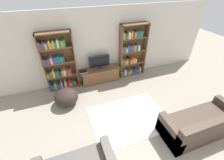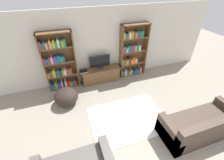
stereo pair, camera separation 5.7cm
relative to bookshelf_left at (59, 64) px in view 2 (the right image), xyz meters
The scene contains 9 objects.
wall_back 1.58m from the bookshelf_left, ahead, with size 8.80×0.06×2.60m.
bookshelf_left is the anchor object (origin of this frame).
bookshelf_right 2.67m from the bookshelf_left, ahead, with size 1.04×0.30×2.03m.
tv_stand 1.54m from the bookshelf_left, ahead, with size 1.47×0.44×0.55m.
television 1.39m from the bookshelf_left, ahead, with size 0.77×0.16×0.51m.
laptop 0.86m from the bookshelf_left, ahead, with size 0.29×0.23×0.03m.
area_rug 2.86m from the bookshelf_left, 53.23° to the right, with size 2.13×1.55×0.02m.
couch_right_sofa 4.52m from the bookshelf_left, 45.30° to the right, with size 2.02×0.85×0.81m.
beanbag_ottoman 1.16m from the bookshelf_left, 87.84° to the right, with size 0.73×0.73×0.52m, color #2D231E.
Camera 2 is at (-1.27, -0.68, 3.39)m, focal length 24.00 mm.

